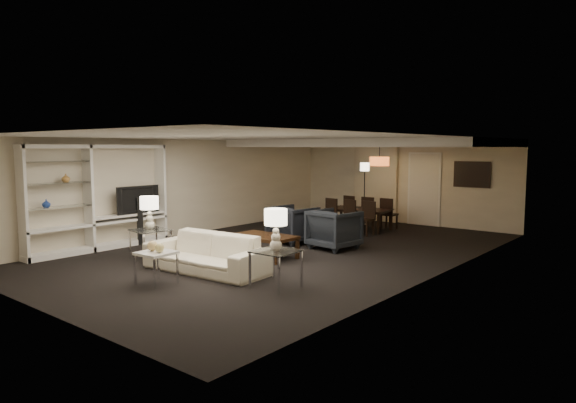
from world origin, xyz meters
The scene contains 35 objects.
floor centered at (0.00, 0.00, 0.00)m, with size 11.00×11.00×0.00m, color black.
ceiling centered at (0.00, 0.00, 2.50)m, with size 7.00×11.00×0.02m, color silver.
wall_back centered at (0.00, 5.50, 1.25)m, with size 7.00×0.02×2.50m, color beige.
wall_front centered at (0.00, -5.50, 1.25)m, with size 7.00×0.02×2.50m, color beige.
wall_left centered at (-3.50, 0.00, 1.25)m, with size 0.02×11.00×2.50m, color beige.
wall_right centered at (3.50, 0.00, 1.25)m, with size 0.02×11.00×2.50m, color beige.
ceiling_soffit centered at (0.00, 3.50, 2.40)m, with size 7.00×4.00×0.20m, color silver.
curtains centered at (-0.90, 5.42, 1.20)m, with size 1.50×0.12×2.40m, color beige.
door centered at (0.70, 5.47, 1.05)m, with size 0.90×0.05×2.10m, color silver.
painting centered at (2.10, 5.46, 1.55)m, with size 0.95×0.04×0.65m, color #142D38.
media_unit centered at (-3.31, -2.60, 1.18)m, with size 0.38×3.40×2.35m, color white, non-canonical shape.
pendant_light centered at (0.30, 3.50, 1.92)m, with size 0.52×0.52×0.24m, color #D8591E.
sofa centered at (0.08, -2.49, 0.35)m, with size 2.41×0.94×0.70m, color beige.
coffee_table centered at (0.08, -0.89, 0.24)m, with size 1.32×0.77×0.47m, color black, non-canonical shape.
armchair_left centered at (-0.52, 0.81, 0.45)m, with size 0.96×0.99×0.90m, color black.
armchair_right centered at (0.68, 0.81, 0.45)m, with size 0.96×0.99×0.90m, color black.
side_table_left centered at (-1.62, -2.49, 0.31)m, with size 0.66×0.66×0.62m, color white, non-canonical shape.
side_table_right centered at (1.78, -2.49, 0.31)m, with size 0.66×0.66×0.62m, color white, non-canonical shape.
table_lamp_left centered at (-1.62, -2.49, 0.96)m, with size 0.37×0.37×0.68m, color beige, non-canonical shape.
table_lamp_right centered at (1.78, -2.49, 0.96)m, with size 0.37×0.37×0.68m, color beige, non-canonical shape.
marble_table centered at (0.08, -3.59, 0.28)m, with size 0.55×0.55×0.55m, color white, non-canonical shape.
gold_gourd_a centered at (-0.02, -3.59, 0.64)m, with size 0.18×0.18×0.18m, color tan.
gold_gourd_b centered at (0.18, -3.59, 0.63)m, with size 0.15×0.15×0.15m, color #D1BE6F.
television centered at (-3.28, -1.69, 1.07)m, with size 0.15×1.12×0.64m, color black.
vase_blue centered at (-3.31, -3.78, 1.15)m, with size 0.17×0.17×0.17m, color #234199.
vase_amber centered at (-3.31, -3.35, 1.65)m, with size 0.17×0.17×0.18m, color #B7813D.
floor_speaker centered at (-3.15, -1.67, 0.56)m, with size 0.12×0.12×1.13m, color black.
dining_table centered at (-0.30, 3.46, 0.30)m, with size 1.70×0.95×0.60m, color black.
chair_nl centered at (-0.90, 2.81, 0.44)m, with size 0.41×0.41×0.89m, color black, non-canonical shape.
chair_nm centered at (-0.30, 2.81, 0.44)m, with size 0.41×0.41×0.89m, color black, non-canonical shape.
chair_nr centered at (0.30, 2.81, 0.44)m, with size 0.41×0.41×0.89m, color black, non-canonical shape.
chair_fl centered at (-0.90, 4.11, 0.44)m, with size 0.41×0.41×0.89m, color black, non-canonical shape.
chair_fm centered at (-0.30, 4.11, 0.44)m, with size 0.41×0.41×0.89m, color black, non-canonical shape.
chair_fr centered at (0.30, 4.11, 0.44)m, with size 0.41×0.41×0.89m, color black, non-canonical shape.
floor_lamp centered at (-0.66, 4.36, 0.92)m, with size 0.27×0.27×1.85m, color black, non-canonical shape.
Camera 1 is at (7.15, -8.71, 2.28)m, focal length 32.00 mm.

